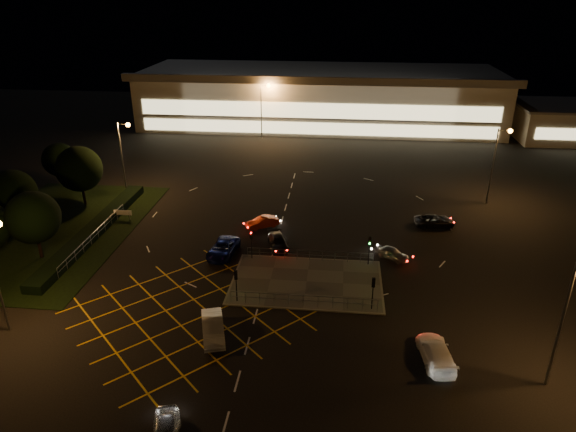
# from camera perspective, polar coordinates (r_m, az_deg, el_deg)

# --- Properties ---
(ground) EXTENTS (180.00, 180.00, 0.00)m
(ground) POSITION_cam_1_polar(r_m,az_deg,el_deg) (51.61, 0.02, -6.10)
(ground) COLOR black
(ground) RESTS_ON ground
(pedestrian_island) EXTENTS (14.00, 9.00, 0.12)m
(pedestrian_island) POSITION_cam_1_polar(r_m,az_deg,el_deg) (49.72, 2.08, -7.32)
(pedestrian_island) COLOR #4C4944
(pedestrian_island) RESTS_ON ground
(grass_verge) EXTENTS (18.00, 30.00, 0.08)m
(grass_verge) POSITION_cam_1_polar(r_m,az_deg,el_deg) (65.37, -24.60, -1.58)
(grass_verge) COLOR black
(grass_verge) RESTS_ON ground
(hedge) EXTENTS (2.00, 26.00, 1.00)m
(hedge) POSITION_cam_1_polar(r_m,az_deg,el_deg) (62.83, -20.73, -1.45)
(hedge) COLOR black
(hedge) RESTS_ON ground
(supermarket) EXTENTS (72.00, 26.50, 10.50)m
(supermarket) POSITION_cam_1_polar(r_m,az_deg,el_deg) (108.36, 3.53, 13.14)
(supermarket) COLOR beige
(supermarket) RESTS_ON ground
(retail_unit_a) EXTENTS (18.80, 14.80, 6.35)m
(retail_unit_a) POSITION_cam_1_polar(r_m,az_deg,el_deg) (109.04, 28.54, 9.23)
(retail_unit_a) COLOR beige
(retail_unit_a) RESTS_ON ground
(streetlight_se) EXTENTS (1.78, 0.56, 10.03)m
(streetlight_se) POSITION_cam_1_polar(r_m,az_deg,el_deg) (39.33, 29.05, -8.91)
(streetlight_se) COLOR slate
(streetlight_se) RESTS_ON ground
(streetlight_nw) EXTENTS (1.78, 0.56, 10.03)m
(streetlight_nw) POSITION_cam_1_polar(r_m,az_deg,el_deg) (71.12, -17.77, 7.15)
(streetlight_nw) COLOR slate
(streetlight_nw) RESTS_ON ground
(streetlight_ne) EXTENTS (1.78, 0.56, 10.03)m
(streetlight_ne) POSITION_cam_1_polar(r_m,az_deg,el_deg) (70.04, 22.29, 6.23)
(streetlight_ne) COLOR slate
(streetlight_ne) RESTS_ON ground
(streetlight_far_left) EXTENTS (1.78, 0.56, 10.03)m
(streetlight_far_left) POSITION_cam_1_polar(r_m,az_deg,el_deg) (95.40, -2.75, 12.40)
(streetlight_far_left) COLOR slate
(streetlight_far_left) RESTS_ON ground
(streetlight_far_right) EXTENTS (1.78, 0.56, 10.03)m
(streetlight_far_right) POSITION_cam_1_polar(r_m,az_deg,el_deg) (99.69, 21.31, 11.33)
(streetlight_far_right) COLOR slate
(streetlight_far_right) RESTS_ON ground
(signal_sw) EXTENTS (0.28, 0.30, 3.15)m
(signal_sw) POSITION_cam_1_polar(r_m,az_deg,el_deg) (45.86, -5.79, -7.01)
(signal_sw) COLOR black
(signal_sw) RESTS_ON pedestrian_island
(signal_se) EXTENTS (0.28, 0.30, 3.15)m
(signal_se) POSITION_cam_1_polar(r_m,az_deg,el_deg) (45.16, 9.44, -7.78)
(signal_se) COLOR black
(signal_se) RESTS_ON pedestrian_island
(signal_nw) EXTENTS (0.28, 0.30, 3.15)m
(signal_nw) POSITION_cam_1_polar(r_m,az_deg,el_deg) (52.72, -4.09, -2.55)
(signal_nw) COLOR black
(signal_nw) RESTS_ON pedestrian_island
(signal_ne) EXTENTS (0.28, 0.30, 3.15)m
(signal_ne) POSITION_cam_1_polar(r_m,az_deg,el_deg) (52.11, 9.04, -3.14)
(signal_ne) COLOR black
(signal_ne) RESTS_ON pedestrian_island
(tree_b) EXTENTS (5.40, 5.40, 7.35)m
(tree_b) POSITION_cam_1_polar(r_m,az_deg,el_deg) (65.82, -28.30, 2.24)
(tree_b) COLOR black
(tree_b) RESTS_ON ground
(tree_c) EXTENTS (5.76, 5.76, 7.84)m
(tree_c) POSITION_cam_1_polar(r_m,az_deg,el_deg) (70.08, -22.18, 4.87)
(tree_c) COLOR black
(tree_c) RESTS_ON ground
(tree_d) EXTENTS (4.68, 4.68, 6.37)m
(tree_d) POSITION_cam_1_polar(r_m,az_deg,el_deg) (78.20, -24.05, 5.72)
(tree_d) COLOR black
(tree_d) RESTS_ON ground
(tree_e) EXTENTS (5.40, 5.40, 7.35)m
(tree_e) POSITION_cam_1_polar(r_m,az_deg,el_deg) (57.97, -26.47, -0.13)
(tree_e) COLOR black
(tree_e) RESTS_ON ground
(car_queue_white) EXTENTS (3.02, 5.08, 1.58)m
(car_queue_white) POSITION_cam_1_polar(r_m,az_deg,el_deg) (42.85, -8.34, -12.20)
(car_queue_white) COLOR silver
(car_queue_white) RESTS_ON ground
(car_left_blue) EXTENTS (3.01, 5.56, 1.48)m
(car_left_blue) POSITION_cam_1_polar(r_m,az_deg,el_deg) (54.63, -7.22, -3.59)
(car_left_blue) COLOR #0E1654
(car_left_blue) RESTS_ON ground
(car_far_dkgrey) EXTENTS (3.04, 4.77, 1.29)m
(car_far_dkgrey) POSITION_cam_1_polar(r_m,az_deg,el_deg) (55.71, -1.14, -2.92)
(car_far_dkgrey) COLOR black
(car_far_dkgrey) RESTS_ON ground
(car_right_silver) EXTENTS (3.79, 3.23, 1.23)m
(car_right_silver) POSITION_cam_1_polar(r_m,az_deg,el_deg) (54.61, 11.47, -4.08)
(car_right_silver) COLOR silver
(car_right_silver) RESTS_ON ground
(car_circ_red) EXTENTS (4.02, 3.31, 1.29)m
(car_circ_red) POSITION_cam_1_polar(r_m,az_deg,el_deg) (60.37, -2.89, -0.71)
(car_circ_red) COLOR maroon
(car_circ_red) RESTS_ON ground
(car_east_grey) EXTENTS (4.96, 2.73, 1.31)m
(car_east_grey) POSITION_cam_1_polar(r_m,az_deg,el_deg) (63.14, 15.99, -0.50)
(car_east_grey) COLOR black
(car_east_grey) RESTS_ON ground
(car_approach_white) EXTENTS (2.72, 5.48, 1.53)m
(car_approach_white) POSITION_cam_1_polar(r_m,az_deg,el_deg) (41.59, 16.13, -14.36)
(car_approach_white) COLOR white
(car_approach_white) RESTS_ON ground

